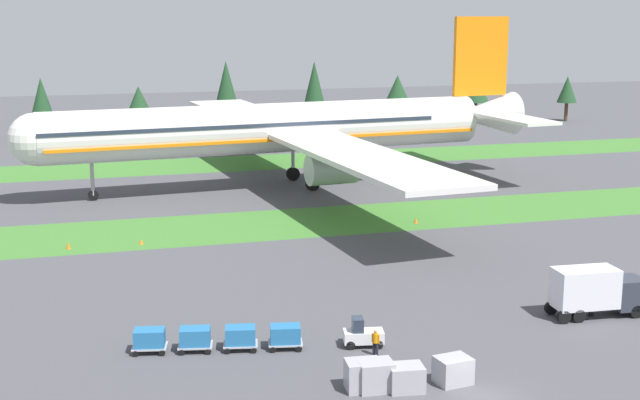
# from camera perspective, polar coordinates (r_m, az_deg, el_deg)

# --- Properties ---
(ground_plane) EXTENTS (400.00, 400.00, 0.00)m
(ground_plane) POSITION_cam_1_polar(r_m,az_deg,el_deg) (52.28, 10.51, -12.40)
(ground_plane) COLOR #47474C
(grass_strip_near) EXTENTS (320.00, 13.01, 0.01)m
(grass_strip_near) POSITION_cam_1_polar(r_m,az_deg,el_deg) (91.89, -1.89, -1.49)
(grass_strip_near) COLOR #3D752D
(grass_strip_near) RESTS_ON ground
(grass_strip_far) EXTENTS (320.00, 13.01, 0.01)m
(grass_strip_far) POSITION_cam_1_polar(r_m,az_deg,el_deg) (128.35, -6.09, 2.32)
(grass_strip_far) COLOR #3D752D
(grass_strip_far) RESTS_ON ground
(airliner) EXTENTS (65.17, 80.04, 20.80)m
(airliner) POSITION_cam_1_polar(r_m,az_deg,el_deg) (109.93, -2.18, 4.69)
(airliner) COLOR silver
(airliner) RESTS_ON ground
(baggage_tug) EXTENTS (2.81, 1.80, 1.97)m
(baggage_tug) POSITION_cam_1_polar(r_m,az_deg,el_deg) (58.57, 2.74, -8.61)
(baggage_tug) COLOR silver
(baggage_tug) RESTS_ON ground
(cargo_dolly_lead) EXTENTS (2.46, 1.92, 1.55)m
(cargo_dolly_lead) POSITION_cam_1_polar(r_m,az_deg,el_deg) (58.15, -2.24, -8.65)
(cargo_dolly_lead) COLOR #A3A3A8
(cargo_dolly_lead) RESTS_ON ground
(cargo_dolly_second) EXTENTS (2.46, 1.92, 1.55)m
(cargo_dolly_second) POSITION_cam_1_polar(r_m,az_deg,el_deg) (58.12, -5.13, -8.70)
(cargo_dolly_second) COLOR #A3A3A8
(cargo_dolly_second) RESTS_ON ground
(cargo_dolly_third) EXTENTS (2.46, 1.92, 1.55)m
(cargo_dolly_third) POSITION_cam_1_polar(r_m,az_deg,el_deg) (58.24, -8.01, -8.73)
(cargo_dolly_third) COLOR #A3A3A8
(cargo_dolly_third) RESTS_ON ground
(cargo_dolly_fourth) EXTENTS (2.46, 1.92, 1.55)m
(cargo_dolly_fourth) POSITION_cam_1_polar(r_m,az_deg,el_deg) (58.50, -10.88, -8.74)
(cargo_dolly_fourth) COLOR #A3A3A8
(cargo_dolly_fourth) RESTS_ON ground
(catering_truck) EXTENTS (7.10, 2.77, 3.58)m
(catering_truck) POSITION_cam_1_polar(r_m,az_deg,el_deg) (66.72, 17.31, -5.53)
(catering_truck) COLOR #2D333D
(catering_truck) RESTS_ON ground
(ground_crew_marshaller) EXTENTS (0.40, 0.45, 1.74)m
(ground_crew_marshaller) POSITION_cam_1_polar(r_m,az_deg,el_deg) (57.11, 3.58, -9.03)
(ground_crew_marshaller) COLOR black
(ground_crew_marshaller) RESTS_ON ground
(ground_crew_loader) EXTENTS (0.56, 0.36, 1.74)m
(ground_crew_loader) POSITION_cam_1_polar(r_m,az_deg,el_deg) (66.95, 17.02, -6.35)
(ground_crew_loader) COLOR black
(ground_crew_loader) RESTS_ON ground
(uld_container_0) EXTENTS (2.11, 1.75, 1.75)m
(uld_container_0) POSITION_cam_1_polar(r_m,az_deg,el_deg) (52.22, 3.58, -11.18)
(uld_container_0) COLOR #A3A3A8
(uld_container_0) RESTS_ON ground
(uld_container_1) EXTENTS (2.19, 1.84, 1.51)m
(uld_container_1) POSITION_cam_1_polar(r_m,az_deg,el_deg) (52.39, 5.53, -11.29)
(uld_container_1) COLOR #A3A3A8
(uld_container_1) RESTS_ON ground
(uld_container_2) EXTENTS (2.15, 1.79, 1.75)m
(uld_container_2) POSITION_cam_1_polar(r_m,az_deg,el_deg) (52.24, 2.79, -11.17)
(uld_container_2) COLOR #A3A3A8
(uld_container_2) RESTS_ON ground
(uld_container_3) EXTENTS (2.20, 1.86, 1.59)m
(uld_container_3) POSITION_cam_1_polar(r_m,az_deg,el_deg) (53.64, 8.53, -10.75)
(uld_container_3) COLOR #A3A3A8
(uld_container_3) RESTS_ON ground
(taxiway_marker_0) EXTENTS (0.44, 0.44, 0.46)m
(taxiway_marker_0) POSITION_cam_1_polar(r_m,az_deg,el_deg) (85.22, -11.41, -2.64)
(taxiway_marker_0) COLOR orange
(taxiway_marker_0) RESTS_ON ground
(taxiway_marker_1) EXTENTS (0.44, 0.44, 0.56)m
(taxiway_marker_1) POSITION_cam_1_polar(r_m,az_deg,el_deg) (92.30, 6.17, -1.31)
(taxiway_marker_1) COLOR orange
(taxiway_marker_1) RESTS_ON ground
(taxiway_marker_2) EXTENTS (0.44, 0.44, 0.63)m
(taxiway_marker_2) POSITION_cam_1_polar(r_m,az_deg,el_deg) (85.10, -15.84, -2.83)
(taxiway_marker_2) COLOR orange
(taxiway_marker_2) RESTS_ON ground
(distant_tree_line) EXTENTS (149.99, 10.16, 12.81)m
(distant_tree_line) POSITION_cam_1_polar(r_m,az_deg,el_deg) (159.72, -12.48, 6.45)
(distant_tree_line) COLOR #4C3823
(distant_tree_line) RESTS_ON ground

